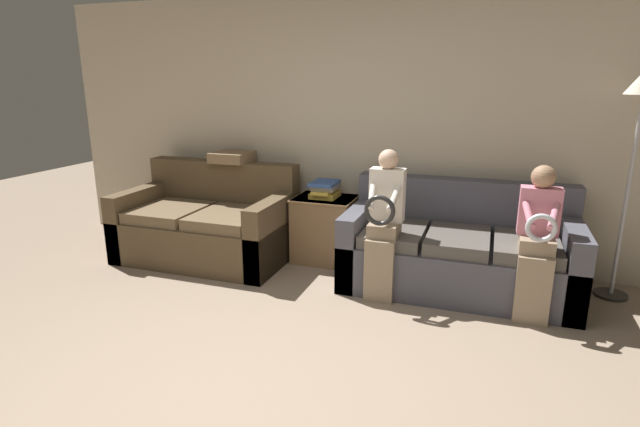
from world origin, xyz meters
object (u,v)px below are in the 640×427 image
at_px(couch_main, 458,252).
at_px(couch_side, 208,226).
at_px(book_stack, 325,189).
at_px(child_left_seated, 384,219).
at_px(throw_pillow, 232,157).
at_px(child_right_seated, 537,237).
at_px(side_shelf, 325,228).

bearing_deg(couch_main, couch_side, -178.46).
bearing_deg(book_stack, couch_side, -164.86).
distance_m(child_left_seated, throw_pillow, 1.89).
height_order(child_left_seated, throw_pillow, child_left_seated).
relative_size(child_right_seated, book_stack, 3.67).
distance_m(couch_main, child_right_seated, 0.77).
relative_size(couch_side, book_stack, 5.23).
xyz_separation_m(couch_side, throw_pillow, (0.12, 0.34, 0.66)).
relative_size(child_left_seated, side_shelf, 1.90).
bearing_deg(child_left_seated, side_shelf, 138.70).
distance_m(child_right_seated, side_shelf, 2.00).
relative_size(child_right_seated, throw_pillow, 3.10).
bearing_deg(child_right_seated, side_shelf, 161.27).
bearing_deg(child_right_seated, child_left_seated, 179.92).
height_order(couch_side, side_shelf, couch_side).
height_order(side_shelf, book_stack, book_stack).
distance_m(couch_side, child_left_seated, 1.92).
height_order(couch_main, side_shelf, couch_main).
relative_size(child_right_seated, side_shelf, 1.80).
relative_size(child_left_seated, book_stack, 3.87).
bearing_deg(book_stack, couch_main, -10.57).
relative_size(couch_main, child_left_seated, 1.57).
bearing_deg(couch_side, couch_main, 1.54).
height_order(couch_side, throw_pillow, throw_pillow).
bearing_deg(couch_main, throw_pillow, 173.30).
bearing_deg(couch_main, side_shelf, 169.63).
bearing_deg(couch_side, child_left_seated, -10.07).
height_order(couch_side, child_left_seated, child_left_seated).
height_order(child_right_seated, book_stack, child_right_seated).
height_order(child_left_seated, side_shelf, child_left_seated).
distance_m(side_shelf, book_stack, 0.39).
relative_size(couch_main, couch_side, 1.16).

